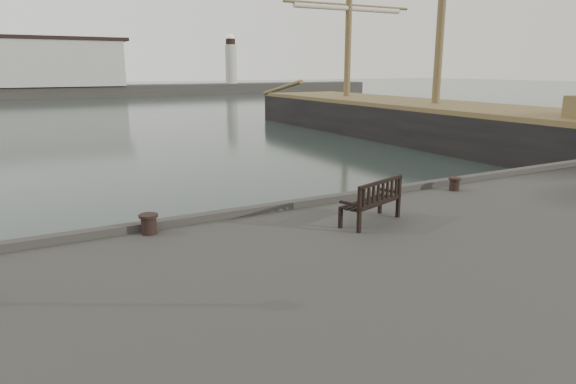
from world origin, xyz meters
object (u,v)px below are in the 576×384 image
at_px(bench, 371,209).
at_px(bollard_right, 454,184).
at_px(bollard_left, 149,224).
at_px(tall_ship_main, 434,130).

relative_size(bench, bollard_right, 4.81).
height_order(bollard_left, bollard_right, bollard_left).
bearing_deg(bench, bollard_left, 141.88).
height_order(bollard_left, tall_ship_main, tall_ship_main).
distance_m(bench, tall_ship_main, 27.05).
bearing_deg(bench, bollard_right, -0.06).
distance_m(bollard_left, bollard_right, 9.20).
bearing_deg(bollard_right, bench, -161.85).
xyz_separation_m(bollard_left, tall_ship_main, (24.98, 16.30, -1.02)).
relative_size(bollard_left, tall_ship_main, 0.01).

